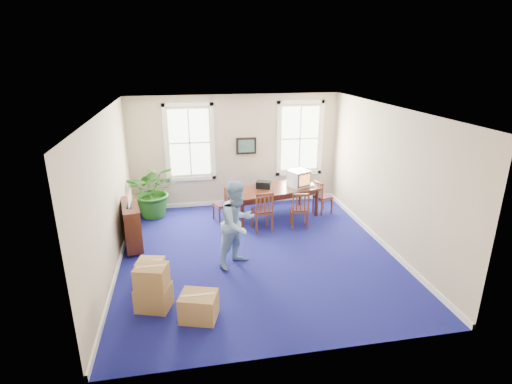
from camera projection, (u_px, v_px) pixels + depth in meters
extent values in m
plane|color=navy|center=(257.00, 253.00, 8.99)|extent=(6.50, 6.50, 0.00)
plane|color=white|center=(257.00, 110.00, 7.93)|extent=(6.50, 6.50, 0.00)
plane|color=#B8A88B|center=(236.00, 151.00, 11.48)|extent=(6.50, 0.00, 6.50)
plane|color=#B8A88B|center=(300.00, 259.00, 5.44)|extent=(6.50, 0.00, 6.50)
plane|color=#B8A88B|center=(109.00, 194.00, 7.94)|extent=(0.00, 6.50, 6.50)
plane|color=#B8A88B|center=(387.00, 178.00, 8.98)|extent=(0.00, 6.50, 6.50)
cube|color=white|center=(237.00, 201.00, 11.96)|extent=(6.00, 0.04, 0.12)
cube|color=white|center=(119.00, 263.00, 8.45)|extent=(0.04, 6.50, 0.12)
cube|color=white|center=(379.00, 240.00, 9.48)|extent=(0.04, 6.50, 0.12)
cube|color=white|center=(311.00, 185.00, 10.94)|extent=(0.25, 0.27, 0.06)
cube|color=black|center=(263.00, 185.00, 10.74)|extent=(0.44, 0.36, 0.19)
imported|color=#7BA2C6|center=(238.00, 224.00, 8.23)|extent=(1.14, 1.11, 1.85)
cube|color=#3F1B11|center=(132.00, 227.00, 9.18)|extent=(0.55, 1.28, 0.97)
imported|color=#1D5915|center=(154.00, 190.00, 10.81)|extent=(1.37, 1.20, 1.49)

